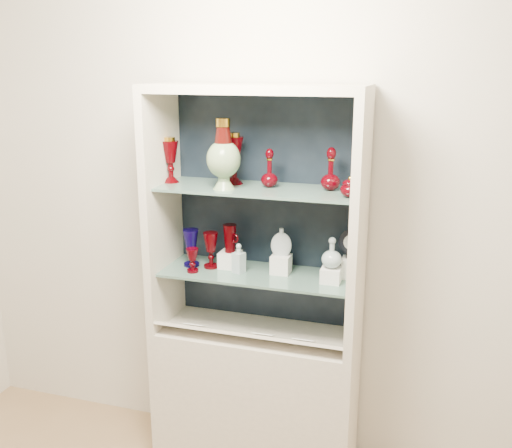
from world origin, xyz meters
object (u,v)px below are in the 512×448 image
(cobalt_goblet, at_px, (191,248))
(ruby_pitcher, at_px, (230,238))
(lidded_bowl, at_px, (350,186))
(cameo_medallion, at_px, (351,243))
(pedestal_lamp_right, at_px, (234,158))
(clear_square_bottle, at_px, (239,258))
(ruby_goblet_small, at_px, (192,260))
(ruby_decanter_a, at_px, (269,166))
(ruby_decanter_b, at_px, (331,168))
(pedestal_lamp_left, at_px, (170,160))
(enamel_urn, at_px, (223,154))
(flat_flask, at_px, (281,241))
(clear_round_decanter, at_px, (332,253))
(ruby_goblet_tall, at_px, (211,250))

(cobalt_goblet, height_order, ruby_pitcher, ruby_pitcher)
(lidded_bowl, xyz_separation_m, cameo_medallion, (0.00, 0.13, -0.30))
(cobalt_goblet, bearing_deg, pedestal_lamp_right, 15.26)
(ruby_pitcher, bearing_deg, clear_square_bottle, -17.18)
(ruby_goblet_small, bearing_deg, pedestal_lamp_right, 40.10)
(clear_square_bottle, bearing_deg, ruby_goblet_small, -164.90)
(ruby_decanter_a, distance_m, cobalt_goblet, 0.58)
(ruby_decanter_b, distance_m, ruby_goblet_small, 0.80)
(lidded_bowl, height_order, ruby_goblet_small, lidded_bowl)
(lidded_bowl, height_order, clear_square_bottle, lidded_bowl)
(pedestal_lamp_left, distance_m, lidded_bowl, 0.89)
(ruby_decanter_a, xyz_separation_m, cobalt_goblet, (-0.40, -0.03, -0.43))
(pedestal_lamp_left, xyz_separation_m, enamel_urn, (0.30, -0.07, 0.05))
(pedestal_lamp_left, bearing_deg, cobalt_goblet, -0.84)
(enamel_urn, bearing_deg, lidded_bowl, -0.36)
(lidded_bowl, bearing_deg, pedestal_lamp_left, 174.97)
(ruby_goblet_small, xyz_separation_m, ruby_pitcher, (0.15, 0.12, 0.09))
(pedestal_lamp_left, relative_size, flat_flask, 1.58)
(lidded_bowl, relative_size, cobalt_goblet, 0.51)
(cobalt_goblet, relative_size, clear_square_bottle, 1.27)
(pedestal_lamp_right, relative_size, clear_square_bottle, 1.67)
(clear_round_decanter, height_order, cameo_medallion, cameo_medallion)
(ruby_goblet_tall, xyz_separation_m, clear_round_decanter, (0.60, -0.03, 0.05))
(ruby_decanter_a, xyz_separation_m, ruby_pitcher, (-0.20, 0.01, -0.37))
(pedestal_lamp_left, height_order, cobalt_goblet, pedestal_lamp_left)
(pedestal_lamp_left, height_order, lidded_bowl, pedestal_lamp_left)
(ruby_decanter_a, relative_size, flat_flask, 1.47)
(cobalt_goblet, distance_m, flat_flask, 0.46)
(ruby_pitcher, xyz_separation_m, cameo_medallion, (0.59, 0.03, 0.02))
(pedestal_lamp_left, relative_size, clear_square_bottle, 1.49)
(ruby_pitcher, height_order, flat_flask, flat_flask)
(flat_flask, bearing_deg, ruby_decanter_a, 168.01)
(ruby_goblet_small, bearing_deg, clear_round_decanter, 5.29)
(lidded_bowl, xyz_separation_m, ruby_goblet_small, (-0.74, -0.01, -0.41))
(ruby_decanter_a, bearing_deg, ruby_pitcher, 178.46)
(ruby_pitcher, bearing_deg, ruby_decanter_a, 23.15)
(pedestal_lamp_left, distance_m, clear_square_bottle, 0.58)
(ruby_pitcher, relative_size, clear_square_bottle, 0.95)
(lidded_bowl, relative_size, cameo_medallion, 0.67)
(ruby_decanter_a, height_order, lidded_bowl, ruby_decanter_a)
(ruby_pitcher, distance_m, clear_square_bottle, 0.12)
(ruby_decanter_a, height_order, cobalt_goblet, ruby_decanter_a)
(ruby_goblet_small, relative_size, flat_flask, 0.86)
(enamel_urn, xyz_separation_m, cobalt_goblet, (-0.21, 0.07, -0.49))
(enamel_urn, xyz_separation_m, flat_flask, (0.25, 0.10, -0.42))
(ruby_decanter_a, bearing_deg, ruby_decanter_b, 2.93)
(ruby_decanter_a, xyz_separation_m, cameo_medallion, (0.39, 0.03, -0.35))
(pedestal_lamp_left, height_order, enamel_urn, enamel_urn)
(flat_flask, relative_size, clear_round_decanter, 0.99)
(ruby_decanter_a, bearing_deg, cobalt_goblet, -176.02)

